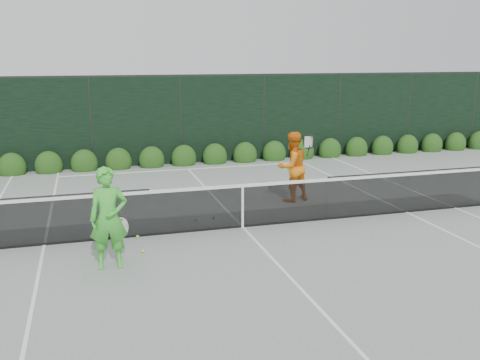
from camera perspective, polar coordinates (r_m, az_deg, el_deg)
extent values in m
plane|color=gray|center=(11.79, 0.27, -5.07)|extent=(80.00, 80.00, 0.00)
cube|color=black|center=(11.25, -20.78, -4.14)|extent=(4.40, 0.01, 1.02)
cube|color=black|center=(11.64, 0.27, -2.82)|extent=(4.00, 0.01, 0.96)
cube|color=black|center=(13.40, 17.77, -1.20)|extent=(4.40, 0.01, 1.02)
cube|color=white|center=(11.53, 0.27, -0.61)|extent=(12.80, 0.03, 0.07)
cube|color=black|center=(11.78, 0.27, -4.98)|extent=(12.80, 0.02, 0.04)
cube|color=white|center=(11.65, 0.27, -2.93)|extent=(0.05, 0.03, 0.91)
imported|color=green|center=(9.64, -13.84, -3.97)|extent=(0.67, 0.44, 1.82)
torus|color=silver|center=(9.81, -12.63, -5.00)|extent=(0.30, 0.12, 0.30)
cylinder|color=black|center=(9.89, -12.56, -6.32)|extent=(0.10, 0.03, 0.30)
imported|color=orange|center=(13.77, 5.59, 1.43)|extent=(1.03, 0.90, 1.80)
torus|color=black|center=(13.61, 7.33, 4.07)|extent=(0.25, 0.21, 0.30)
cylinder|color=black|center=(13.65, 7.30, 3.08)|extent=(0.10, 0.03, 0.30)
cube|color=white|center=(14.27, 21.93, -2.77)|extent=(0.06, 23.77, 0.01)
cube|color=white|center=(11.39, -20.15, -6.53)|extent=(0.06, 23.77, 0.01)
cube|color=white|center=(13.49, 17.32, -3.30)|extent=(0.06, 23.77, 0.01)
cube|color=white|center=(23.14, -8.10, 3.86)|extent=(11.03, 0.06, 0.01)
cube|color=white|center=(17.81, -5.56, 1.16)|extent=(8.23, 0.06, 0.01)
cube|color=white|center=(11.78, 0.27, -5.04)|extent=(0.06, 12.80, 0.01)
cube|color=black|center=(18.64, -6.30, 6.33)|extent=(32.00, 0.06, 3.00)
cube|color=#262826|center=(18.52, -6.42, 11.04)|extent=(32.00, 0.06, 0.06)
cylinder|color=#262826|center=(18.37, -15.60, 5.83)|extent=(0.08, 0.08, 3.00)
cylinder|color=#262826|center=(18.64, -6.30, 6.33)|extent=(0.08, 0.08, 3.00)
cylinder|color=#262826|center=(19.38, 2.53, 6.65)|extent=(0.08, 0.08, 3.00)
cylinder|color=#262826|center=(20.53, 10.55, 6.81)|extent=(0.08, 0.08, 3.00)
cylinder|color=#262826|center=(22.03, 17.59, 6.84)|extent=(0.08, 0.08, 3.00)
cylinder|color=#262826|center=(23.82, 23.66, 6.78)|extent=(0.08, 0.08, 3.00)
ellipsoid|color=#173A0F|center=(18.37, -23.15, 1.25)|extent=(0.86, 0.65, 0.94)
ellipsoid|color=#173A0F|center=(18.26, -19.73, 1.47)|extent=(0.86, 0.65, 0.94)
ellipsoid|color=#173A0F|center=(18.22, -16.28, 1.70)|extent=(0.86, 0.65, 0.94)
ellipsoid|color=#173A0F|center=(18.24, -12.83, 1.91)|extent=(0.86, 0.65, 0.94)
ellipsoid|color=#173A0F|center=(18.33, -9.40, 2.12)|extent=(0.86, 0.65, 0.94)
ellipsoid|color=#173A0F|center=(18.49, -6.01, 2.32)|extent=(0.86, 0.65, 0.94)
ellipsoid|color=#173A0F|center=(18.71, -2.69, 2.50)|extent=(0.86, 0.65, 0.94)
ellipsoid|color=#173A0F|center=(18.99, 0.54, 2.68)|extent=(0.86, 0.65, 0.94)
ellipsoid|color=#173A0F|center=(19.33, 3.67, 2.83)|extent=(0.86, 0.65, 0.94)
ellipsoid|color=#173A0F|center=(19.73, 6.68, 2.98)|extent=(0.86, 0.65, 0.94)
ellipsoid|color=#173A0F|center=(20.17, 9.57, 3.11)|extent=(0.86, 0.65, 0.94)
ellipsoid|color=#173A0F|center=(20.67, 12.32, 3.23)|extent=(0.86, 0.65, 0.94)
ellipsoid|color=#173A0F|center=(21.21, 14.94, 3.34)|extent=(0.86, 0.65, 0.94)
ellipsoid|color=#173A0F|center=(21.80, 17.43, 3.43)|extent=(0.86, 0.65, 0.94)
ellipsoid|color=#173A0F|center=(22.42, 19.78, 3.51)|extent=(0.86, 0.65, 0.94)
ellipsoid|color=#173A0F|center=(23.08, 22.01, 3.58)|extent=(0.86, 0.65, 0.94)
ellipsoid|color=#173A0F|center=(23.77, 24.10, 3.65)|extent=(0.86, 0.65, 0.94)
sphere|color=#AAD52F|center=(11.29, -10.86, -5.96)|extent=(0.07, 0.07, 0.07)
sphere|color=#AAD52F|center=(12.39, -2.84, -4.01)|extent=(0.07, 0.07, 0.07)
sphere|color=#AAD52F|center=(10.47, -10.34, -7.48)|extent=(0.07, 0.07, 0.07)
sphere|color=#AAD52F|center=(12.23, -4.70, -4.27)|extent=(0.07, 0.07, 0.07)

